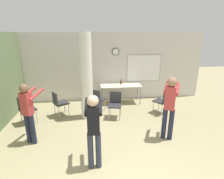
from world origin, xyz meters
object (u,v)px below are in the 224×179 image
(bottle_on_table, at_px, (121,82))
(person_playing_front, at_px, (94,126))
(folding_table, at_px, (121,87))
(chair_by_left_wall, at_px, (25,108))
(chair_near_pillar, at_px, (59,102))
(chair_table_left, at_px, (97,99))
(person_playing_side, at_px, (170,104))
(person_watching_back, at_px, (28,109))
(chair_mid_room, at_px, (163,100))
(chair_table_front, at_px, (115,103))

(bottle_on_table, xyz_separation_m, person_playing_front, (-1.17, -3.74, 0.13))
(folding_table, relative_size, bottle_on_table, 7.41)
(chair_by_left_wall, distance_m, chair_near_pillar, 1.05)
(chair_table_left, bearing_deg, person_playing_side, -46.40)
(chair_by_left_wall, bearing_deg, chair_table_left, 14.75)
(chair_by_left_wall, relative_size, person_watching_back, 0.54)
(bottle_on_table, xyz_separation_m, chair_near_pillar, (-2.32, -1.14, -0.32))
(bottle_on_table, relative_size, chair_by_left_wall, 0.26)
(chair_near_pillar, bearing_deg, folding_table, 23.20)
(bottle_on_table, xyz_separation_m, chair_mid_room, (1.27, -1.37, -0.32))
(chair_table_left, distance_m, chair_near_pillar, 1.32)
(person_playing_side, height_order, person_playing_front, person_playing_side)
(chair_table_left, distance_m, person_playing_side, 2.69)
(chair_mid_room, height_order, person_playing_side, person_playing_side)
(chair_mid_room, bearing_deg, chair_table_left, 169.99)
(person_playing_front, bearing_deg, chair_by_left_wall, 134.18)
(bottle_on_table, height_order, chair_near_pillar, bottle_on_table)
(chair_mid_room, xyz_separation_m, person_watching_back, (-4.05, -1.30, 0.43))
(chair_mid_room, relative_size, person_playing_front, 0.53)
(chair_by_left_wall, xyz_separation_m, person_playing_front, (2.12, -2.18, 0.45))
(chair_table_front, relative_size, chair_table_left, 1.00)
(bottle_on_table, distance_m, person_watching_back, 3.85)
(person_watching_back, bearing_deg, folding_table, 42.47)
(chair_table_front, relative_size, chair_mid_room, 1.00)
(chair_by_left_wall, xyz_separation_m, chair_table_left, (2.27, 0.60, 0.00))
(chair_table_front, bearing_deg, folding_table, 72.56)
(person_watching_back, distance_m, person_playing_front, 1.93)
(chair_by_left_wall, bearing_deg, bottle_on_table, 25.46)
(person_playing_side, distance_m, person_playing_front, 2.15)
(chair_by_left_wall, xyz_separation_m, chair_near_pillar, (0.96, 0.43, 0.00))
(chair_table_front, relative_size, person_watching_back, 0.54)
(chair_table_left, height_order, chair_near_pillar, same)
(folding_table, relative_size, person_playing_front, 1.01)
(chair_table_front, bearing_deg, person_watching_back, -152.38)
(folding_table, bearing_deg, bottle_on_table, 81.24)
(chair_mid_room, bearing_deg, chair_near_pillar, 176.23)
(person_playing_front, bearing_deg, chair_near_pillar, 113.90)
(bottle_on_table, distance_m, chair_mid_room, 1.90)
(chair_table_front, bearing_deg, chair_mid_room, 2.34)
(chair_near_pillar, distance_m, chair_mid_room, 3.60)
(chair_table_left, bearing_deg, person_watching_back, -135.93)
(chair_by_left_wall, height_order, chair_near_pillar, same)
(chair_by_left_wall, bearing_deg, person_playing_front, -45.82)
(bottle_on_table, xyz_separation_m, chair_table_left, (-1.02, -0.97, -0.32))
(folding_table, height_order, chair_near_pillar, chair_near_pillar)
(bottle_on_table, bearing_deg, person_playing_side, -74.42)
(bottle_on_table, height_order, chair_by_left_wall, bottle_on_table)
(folding_table, relative_size, chair_table_front, 1.90)
(chair_mid_room, distance_m, person_playing_front, 3.43)
(folding_table, height_order, bottle_on_table, bottle_on_table)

